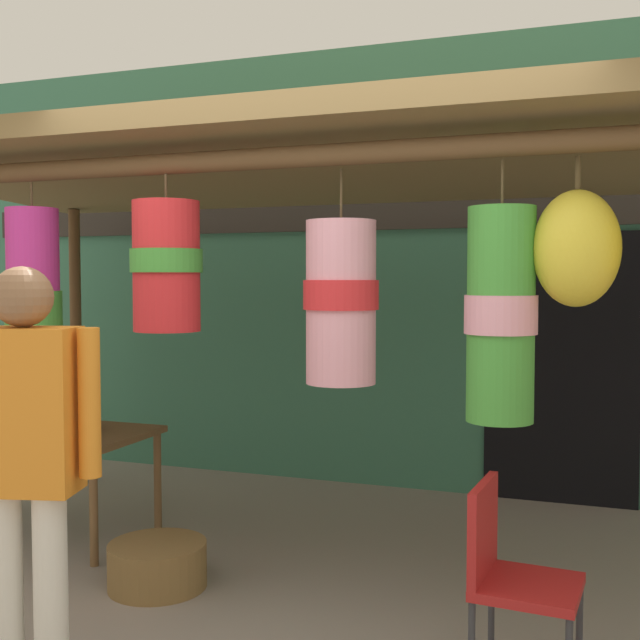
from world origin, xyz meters
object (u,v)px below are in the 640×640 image
object	(u,v)px
wicker_basket_by_table	(158,565)
flower_heap_on_table	(53,418)
folding_chair	(508,568)
vendor_in_orange	(25,448)
display_table	(46,440)

from	to	relation	value
wicker_basket_by_table	flower_heap_on_table	bearing A→B (deg)	154.80
folding_chair	flower_heap_on_table	bearing A→B (deg)	162.22
wicker_basket_by_table	folding_chair	bearing A→B (deg)	-13.24
flower_heap_on_table	folding_chair	bearing A→B (deg)	-17.78
flower_heap_on_table	wicker_basket_by_table	bearing A→B (deg)	-25.20
vendor_in_orange	folding_chair	bearing A→B (deg)	23.14
flower_heap_on_table	folding_chair	size ratio (longest dim) A/B	0.73
flower_heap_on_table	folding_chair	world-z (taller)	folding_chair
flower_heap_on_table	wicker_basket_by_table	distance (m)	1.35
flower_heap_on_table	vendor_in_orange	xyz separation A→B (m)	(1.24, -1.69, 0.25)
flower_heap_on_table	wicker_basket_by_table	xyz separation A→B (m)	(1.08, -0.51, -0.64)
display_table	wicker_basket_by_table	world-z (taller)	display_table
wicker_basket_by_table	display_table	bearing A→B (deg)	156.27
flower_heap_on_table	folding_chair	xyz separation A→B (m)	(2.97, -0.95, -0.26)
folding_chair	vendor_in_orange	xyz separation A→B (m)	(-1.73, -0.74, 0.51)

